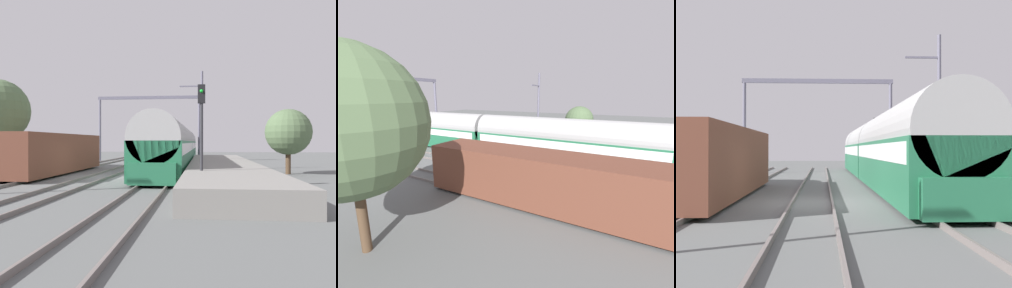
% 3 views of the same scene
% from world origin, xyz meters
% --- Properties ---
extents(ground, '(120.00, 120.00, 0.00)m').
position_xyz_m(ground, '(0.00, 0.00, 0.00)').
color(ground, '#5B5E5D').
extents(track_far_west, '(1.52, 60.00, 0.16)m').
position_xyz_m(track_far_west, '(-4.08, 0.00, 0.08)').
color(track_far_west, slate).
rests_on(track_far_west, ground).
extents(track_west, '(1.52, 60.00, 0.16)m').
position_xyz_m(track_west, '(0.00, 0.00, 0.08)').
color(track_west, slate).
rests_on(track_west, ground).
extents(track_east, '(1.52, 60.00, 0.16)m').
position_xyz_m(track_east, '(4.08, 0.00, 0.08)').
color(track_east, slate).
rests_on(track_east, ground).
extents(platform, '(4.40, 28.00, 0.90)m').
position_xyz_m(platform, '(7.89, 2.00, 0.45)').
color(platform, gray).
rests_on(platform, ground).
extents(passenger_train, '(2.93, 32.85, 3.82)m').
position_xyz_m(passenger_train, '(4.08, 11.21, 1.97)').
color(passenger_train, '#236B47').
rests_on(passenger_train, ground).
extents(freight_car, '(2.80, 13.00, 2.70)m').
position_xyz_m(freight_car, '(-4.08, 2.07, 1.47)').
color(freight_car, brown).
rests_on(freight_car, ground).
extents(person_crossing, '(0.37, 0.46, 1.73)m').
position_xyz_m(person_crossing, '(5.35, 20.80, 1.03)').
color(person_crossing, '#363636').
rests_on(person_crossing, ground).
extents(railway_signal_far, '(0.36, 0.30, 5.36)m').
position_xyz_m(railway_signal_far, '(5.99, 30.05, 3.41)').
color(railway_signal_far, '#2D2D33').
rests_on(railway_signal_far, ground).
extents(catenary_gantry, '(12.55, 0.28, 7.86)m').
position_xyz_m(catenary_gantry, '(0.00, 20.15, 5.64)').
color(catenary_gantry, slate).
rests_on(catenary_gantry, ground).
extents(catenary_pole_east_mid, '(1.90, 0.20, 8.00)m').
position_xyz_m(catenary_pole_east_mid, '(6.43, 6.31, 4.15)').
color(catenary_pole_east_mid, slate).
rests_on(catenary_pole_east_mid, ground).
extents(tree_west_background, '(5.39, 5.39, 7.66)m').
position_xyz_m(tree_west_background, '(-10.95, 6.37, 4.96)').
color(tree_west_background, '#4C3826').
rests_on(tree_west_background, ground).
extents(tree_east_background, '(3.26, 3.26, 4.63)m').
position_xyz_m(tree_east_background, '(12.60, 3.51, 2.99)').
color(tree_east_background, '#4C3826').
rests_on(tree_east_background, ground).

